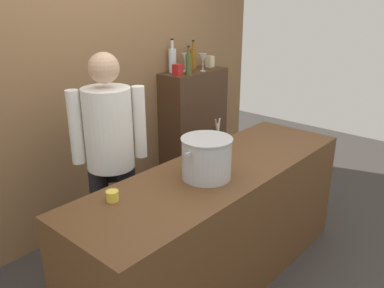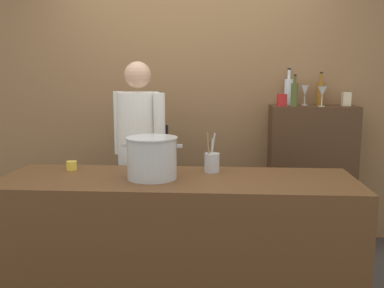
{
  "view_description": "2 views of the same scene",
  "coord_description": "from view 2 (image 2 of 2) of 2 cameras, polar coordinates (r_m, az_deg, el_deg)",
  "views": [
    {
      "loc": [
        -1.98,
        -1.49,
        2.0
      ],
      "look_at": [
        0.04,
        0.28,
        1.0
      ],
      "focal_mm": 37.18,
      "sensor_mm": 36.0,
      "label": 1
    },
    {
      "loc": [
        0.26,
        -2.67,
        1.57
      ],
      "look_at": [
        0.07,
        0.43,
        1.05
      ],
      "focal_mm": 39.88,
      "sensor_mm": 36.0,
      "label": 2
    }
  ],
  "objects": [
    {
      "name": "wine_bottle_olive",
      "position": [
        3.82,
        13.54,
        6.5
      ],
      "size": [
        0.06,
        0.06,
        0.28
      ],
      "color": "#475123",
      "rests_on": "bar_cabinet"
    },
    {
      "name": "wine_glass_wide",
      "position": [
        3.88,
        17.03,
        6.68
      ],
      "size": [
        0.08,
        0.08,
        0.18
      ],
      "color": "silver",
      "rests_on": "bar_cabinet"
    },
    {
      "name": "chef",
      "position": [
        3.47,
        -7.03,
        -0.61
      ],
      "size": [
        0.46,
        0.41,
        1.66
      ],
      "rotation": [
        0.0,
        0.0,
        2.57
      ],
      "color": "black",
      "rests_on": "ground_plane"
    },
    {
      "name": "stockpot_large",
      "position": [
        2.73,
        -5.37,
        -1.85
      ],
      "size": [
        0.39,
        0.33,
        0.27
      ],
      "color": "#B7BABF",
      "rests_on": "prep_counter"
    },
    {
      "name": "brick_back_panel",
      "position": [
        4.08,
        -0.06,
        8.49
      ],
      "size": [
        4.4,
        0.1,
        3.0
      ],
      "primitive_type": "cube",
      "color": "olive",
      "rests_on": "ground_plane"
    },
    {
      "name": "butter_jar",
      "position": [
        3.09,
        -15.81,
        -2.79
      ],
      "size": [
        0.07,
        0.07,
        0.06
      ],
      "primitive_type": "cylinder",
      "color": "yellow",
      "rests_on": "prep_counter"
    },
    {
      "name": "spice_tin_red",
      "position": [
        3.86,
        11.93,
        5.78
      ],
      "size": [
        0.08,
        0.08,
        0.11
      ],
      "primitive_type": "cube",
      "color": "red",
      "rests_on": "bar_cabinet"
    },
    {
      "name": "wine_bottle_amber",
      "position": [
        4.03,
        16.8,
        6.55
      ],
      "size": [
        0.07,
        0.07,
        0.3
      ],
      "color": "#8C5919",
      "rests_on": "bar_cabinet"
    },
    {
      "name": "spice_tin_cream",
      "position": [
        4.04,
        19.93,
        5.68
      ],
      "size": [
        0.07,
        0.07,
        0.12
      ],
      "primitive_type": "cube",
      "color": "beige",
      "rests_on": "bar_cabinet"
    },
    {
      "name": "prep_counter",
      "position": [
        2.9,
        -1.9,
        -13.19
      ],
      "size": [
        2.29,
        0.7,
        0.9
      ],
      "primitive_type": "cube",
      "color": "brown",
      "rests_on": "ground_plane"
    },
    {
      "name": "wine_bottle_clear",
      "position": [
        4.01,
        12.78,
        6.92
      ],
      "size": [
        0.08,
        0.08,
        0.33
      ],
      "color": "silver",
      "rests_on": "bar_cabinet"
    },
    {
      "name": "bar_cabinet",
      "position": [
        4.05,
        15.57,
        -4.12
      ],
      "size": [
        0.76,
        0.32,
        1.28
      ],
      "primitive_type": "cube",
      "color": "#472D1C",
      "rests_on": "ground_plane"
    },
    {
      "name": "wine_glass_tall",
      "position": [
        3.99,
        14.87,
        6.84
      ],
      "size": [
        0.07,
        0.07,
        0.18
      ],
      "color": "silver",
      "rests_on": "bar_cabinet"
    },
    {
      "name": "utensil_crock",
      "position": [
        2.91,
        2.66,
        -2.4
      ],
      "size": [
        0.1,
        0.1,
        0.27
      ],
      "color": "#B7BABF",
      "rests_on": "prep_counter"
    }
  ]
}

